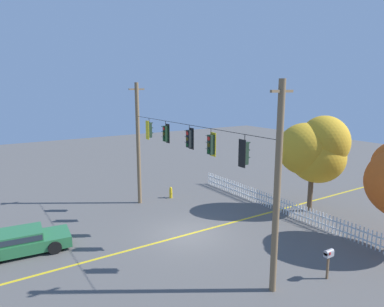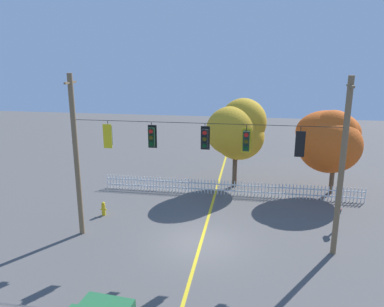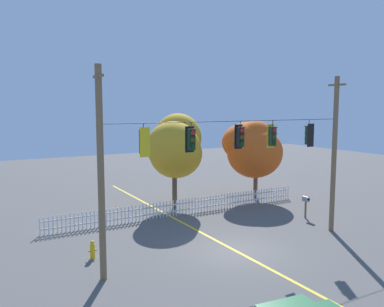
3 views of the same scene
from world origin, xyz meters
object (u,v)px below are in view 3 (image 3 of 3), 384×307
object	(u,v)px
traffic_signal_southbound_primary	(144,142)
traffic_signal_eastbound_side	(191,139)
autumn_maple_near_fence	(176,147)
traffic_signal_northbound_secondary	(240,137)
autumn_maple_mid	(253,147)
traffic_signal_westbound_side	(272,136)
roadside_mailbox	(306,200)
traffic_signal_northbound_primary	(309,135)
fire_hydrant	(92,250)

from	to	relation	value
traffic_signal_southbound_primary	traffic_signal_eastbound_side	size ratio (longest dim) A/B	1.03
autumn_maple_near_fence	traffic_signal_northbound_secondary	bearing A→B (deg)	-97.48
traffic_signal_eastbound_side	autumn_maple_mid	world-z (taller)	traffic_signal_eastbound_side
traffic_signal_westbound_side	roadside_mailbox	xyz separation A→B (m)	(4.96, 2.57, -4.27)
traffic_signal_northbound_primary	autumn_maple_near_fence	bearing A→B (deg)	109.87
traffic_signal_eastbound_side	traffic_signal_northbound_secondary	xyz separation A→B (m)	(2.57, -0.00, 0.02)
autumn_maple_near_fence	autumn_maple_mid	bearing A→B (deg)	-4.26
autumn_maple_near_fence	roadside_mailbox	distance (m)	8.94
traffic_signal_eastbound_side	fire_hydrant	bearing A→B (deg)	147.56
traffic_signal_northbound_primary	roadside_mailbox	distance (m)	5.59
traffic_signal_northbound_primary	traffic_signal_eastbound_side	bearing A→B (deg)	179.85
traffic_signal_eastbound_side	traffic_signal_southbound_primary	bearing A→B (deg)	-179.51
traffic_signal_westbound_side	autumn_maple_mid	distance (m)	9.97
traffic_signal_westbound_side	fire_hydrant	distance (m)	9.87
traffic_signal_northbound_secondary	traffic_signal_southbound_primary	bearing A→B (deg)	-179.78
traffic_signal_southbound_primary	fire_hydrant	size ratio (longest dim) A/B	1.62
traffic_signal_southbound_primary	autumn_maple_mid	xyz separation A→B (m)	(12.00, 8.30, -1.57)
fire_hydrant	autumn_maple_mid	bearing A→B (deg)	23.58
traffic_signal_eastbound_side	traffic_signal_northbound_primary	distance (m)	6.88
traffic_signal_eastbound_side	autumn_maple_mid	xyz separation A→B (m)	(9.82, 8.28, -1.58)
autumn_maple_mid	autumn_maple_near_fence	bearing A→B (deg)	175.74
traffic_signal_eastbound_side	autumn_maple_near_fence	size ratio (longest dim) A/B	0.21
traffic_signal_southbound_primary	traffic_signal_northbound_primary	xyz separation A→B (m)	(9.06, 0.00, -0.04)
autumn_maple_mid	roadside_mailbox	xyz separation A→B (m)	(-0.36, -5.70, -2.71)
traffic_signal_southbound_primary	fire_hydrant	world-z (taller)	traffic_signal_southbound_primary
traffic_signal_northbound_primary	roadside_mailbox	bearing A→B (deg)	45.24
traffic_signal_westbound_side	traffic_signal_northbound_primary	bearing A→B (deg)	-0.45
fire_hydrant	roadside_mailbox	world-z (taller)	roadside_mailbox
traffic_signal_southbound_primary	traffic_signal_northbound_secondary	world-z (taller)	same
traffic_signal_northbound_secondary	traffic_signal_eastbound_side	bearing A→B (deg)	180.00
traffic_signal_westbound_side	traffic_signal_eastbound_side	bearing A→B (deg)	-180.00
autumn_maple_near_fence	autumn_maple_mid	xyz separation A→B (m)	(6.10, -0.45, -0.30)
autumn_maple_near_fence	roadside_mailbox	world-z (taller)	autumn_maple_near_fence
traffic_signal_northbound_secondary	traffic_signal_westbound_side	distance (m)	1.92
autumn_maple_mid	roadside_mailbox	size ratio (longest dim) A/B	4.30
traffic_signal_northbound_primary	autumn_maple_mid	xyz separation A→B (m)	(2.94, 8.30, -1.53)
autumn_maple_mid	fire_hydrant	xyz separation A→B (m)	(-13.54, -5.91, -3.39)
traffic_signal_northbound_primary	traffic_signal_northbound_secondary	bearing A→B (deg)	179.75
traffic_signal_southbound_primary	traffic_signal_westbound_side	world-z (taller)	same
autumn_maple_near_fence	fire_hydrant	bearing A→B (deg)	-139.47
traffic_signal_northbound_secondary	fire_hydrant	world-z (taller)	traffic_signal_northbound_secondary
autumn_maple_near_fence	traffic_signal_eastbound_side	bearing A→B (deg)	-113.06
traffic_signal_southbound_primary	fire_hydrant	distance (m)	5.71
traffic_signal_northbound_secondary	autumn_maple_mid	distance (m)	11.12
traffic_signal_southbound_primary	traffic_signal_westbound_side	xyz separation A→B (m)	(6.67, 0.02, -0.01)
traffic_signal_southbound_primary	traffic_signal_northbound_secondary	bearing A→B (deg)	0.22
traffic_signal_northbound_secondary	traffic_signal_westbound_side	size ratio (longest dim) A/B	0.96
traffic_signal_northbound_secondary	autumn_maple_mid	bearing A→B (deg)	48.81
traffic_signal_eastbound_side	traffic_signal_northbound_primary	world-z (taller)	same
traffic_signal_northbound_primary	fire_hydrant	distance (m)	11.93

